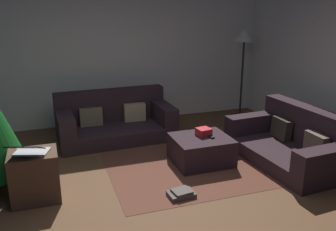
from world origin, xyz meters
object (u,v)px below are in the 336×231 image
at_px(laptop, 29,150).
at_px(corner_lamp, 244,42).
at_px(gift_box, 204,132).
at_px(side_table, 35,176).
at_px(tv_remote, 210,136).
at_px(ottoman, 201,150).
at_px(book_stack, 181,194).
at_px(couch_right, 294,142).
at_px(couch_left, 114,121).

height_order(laptop, corner_lamp, corner_lamp).
bearing_deg(gift_box, side_table, -170.66).
bearing_deg(tv_remote, laptop, 175.02).
xyz_separation_m(ottoman, side_table, (-2.17, -0.30, 0.10)).
bearing_deg(side_table, book_stack, -17.40).
height_order(couch_right, laptop, laptop).
relative_size(gift_box, laptop, 0.37).
distance_m(gift_box, corner_lamp, 2.48).
relative_size(tv_remote, laptop, 0.33).
relative_size(couch_left, book_stack, 6.07).
distance_m(couch_right, gift_box, 1.28).
relative_size(tv_remote, side_table, 0.28).
relative_size(laptop, book_stack, 1.57).
height_order(tv_remote, book_stack, tv_remote).
relative_size(gift_box, tv_remote, 1.14).
xyz_separation_m(couch_left, laptop, (-1.24, -1.77, 0.34)).
bearing_deg(couch_left, book_stack, 96.69).
bearing_deg(couch_right, ottoman, 70.65).
relative_size(couch_left, laptop, 3.85).
bearing_deg(couch_right, tv_remote, 70.51).
distance_m(side_table, book_stack, 1.67).
xyz_separation_m(couch_right, corner_lamp, (0.33, 2.07, 1.19)).
bearing_deg(tv_remote, couch_left, 113.23).
bearing_deg(book_stack, laptop, 164.79).
height_order(couch_left, book_stack, couch_left).
relative_size(couch_right, gift_box, 9.83).
height_order(couch_right, tv_remote, couch_right).
bearing_deg(tv_remote, ottoman, 152.64).
bearing_deg(gift_box, book_stack, -127.42).
distance_m(side_table, laptop, 0.34).
relative_size(ottoman, laptop, 1.59).
height_order(tv_remote, side_table, side_table).
bearing_deg(laptop, ottoman, 9.41).
distance_m(couch_left, corner_lamp, 2.82).
xyz_separation_m(ottoman, corner_lamp, (1.60, 1.72, 1.27)).
distance_m(gift_box, side_table, 2.26).
bearing_deg(ottoman, book_stack, -126.92).
height_order(couch_left, couch_right, couch_left).
bearing_deg(book_stack, side_table, 162.60).
bearing_deg(couch_right, corner_lamp, -12.97).
relative_size(couch_right, side_table, 3.16).
height_order(ottoman, book_stack, ottoman).
distance_m(couch_left, ottoman, 1.69).
bearing_deg(couch_left, tv_remote, 124.17).
bearing_deg(ottoman, couch_left, 124.00).
distance_m(couch_right, book_stack, 1.93).
bearing_deg(ottoman, side_table, -172.05).
bearing_deg(corner_lamp, couch_right, -99.16).
distance_m(couch_right, corner_lamp, 2.41).
relative_size(couch_left, couch_right, 1.05).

